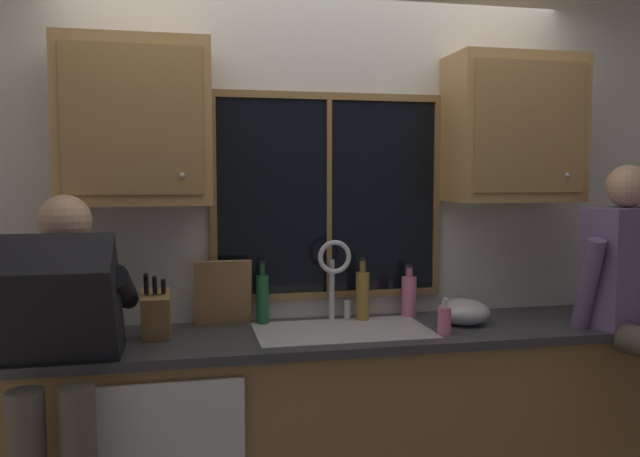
{
  "coord_description": "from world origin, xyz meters",
  "views": [
    {
      "loc": [
        -0.67,
        -3.09,
        1.63
      ],
      "look_at": [
        -0.07,
        -0.3,
        1.39
      ],
      "focal_mm": 35.78,
      "sensor_mm": 36.0,
      "label": 1
    }
  ],
  "objects_px": {
    "knife_block": "(156,315)",
    "bottle_tall_clear": "(409,295)",
    "person_sitting_on_counter": "(639,290)",
    "cutting_board": "(223,293)",
    "bottle_green_glass": "(362,294)",
    "mixing_bowl": "(464,312)",
    "person_standing": "(58,356)",
    "bottle_amber_small": "(262,298)",
    "soap_dispenser": "(444,320)"
  },
  "relations": [
    {
      "from": "knife_block",
      "to": "bottle_tall_clear",
      "type": "relative_size",
      "value": 1.22
    },
    {
      "from": "person_sitting_on_counter",
      "to": "cutting_board",
      "type": "xyz_separation_m",
      "value": [
        -1.86,
        0.49,
        -0.03
      ]
    },
    {
      "from": "bottle_green_glass",
      "to": "mixing_bowl",
      "type": "bearing_deg",
      "value": -21.25
    },
    {
      "from": "knife_block",
      "to": "mixing_bowl",
      "type": "height_order",
      "value": "knife_block"
    },
    {
      "from": "person_standing",
      "to": "bottle_amber_small",
      "type": "height_order",
      "value": "person_standing"
    },
    {
      "from": "person_standing",
      "to": "bottle_green_glass",
      "type": "xyz_separation_m",
      "value": [
        1.32,
        0.5,
        0.09
      ]
    },
    {
      "from": "person_sitting_on_counter",
      "to": "soap_dispenser",
      "type": "distance_m",
      "value": 0.92
    },
    {
      "from": "cutting_board",
      "to": "bottle_green_glass",
      "type": "xyz_separation_m",
      "value": [
        0.68,
        -0.03,
        -0.03
      ]
    },
    {
      "from": "cutting_board",
      "to": "bottle_green_glass",
      "type": "height_order",
      "value": "cutting_board"
    },
    {
      "from": "mixing_bowl",
      "to": "soap_dispenser",
      "type": "xyz_separation_m",
      "value": [
        -0.17,
        -0.17,
        0.01
      ]
    },
    {
      "from": "knife_block",
      "to": "mixing_bowl",
      "type": "relative_size",
      "value": 1.29
    },
    {
      "from": "person_standing",
      "to": "bottle_tall_clear",
      "type": "bearing_deg",
      "value": 18.55
    },
    {
      "from": "person_standing",
      "to": "soap_dispenser",
      "type": "bearing_deg",
      "value": 5.31
    },
    {
      "from": "person_sitting_on_counter",
      "to": "soap_dispenser",
      "type": "bearing_deg",
      "value": 173.12
    },
    {
      "from": "person_standing",
      "to": "cutting_board",
      "type": "bearing_deg",
      "value": 39.35
    },
    {
      "from": "bottle_tall_clear",
      "to": "person_sitting_on_counter",
      "type": "bearing_deg",
      "value": -27.56
    },
    {
      "from": "knife_block",
      "to": "bottle_amber_small",
      "type": "distance_m",
      "value": 0.53
    },
    {
      "from": "bottle_green_glass",
      "to": "knife_block",
      "type": "bearing_deg",
      "value": -168.97
    },
    {
      "from": "mixing_bowl",
      "to": "soap_dispenser",
      "type": "bearing_deg",
      "value": -134.89
    },
    {
      "from": "person_sitting_on_counter",
      "to": "mixing_bowl",
      "type": "xyz_separation_m",
      "value": [
        -0.73,
        0.28,
        -0.13
      ]
    },
    {
      "from": "soap_dispenser",
      "to": "person_sitting_on_counter",
      "type": "bearing_deg",
      "value": -6.88
    },
    {
      "from": "knife_block",
      "to": "person_sitting_on_counter",
      "type": "bearing_deg",
      "value": -7.09
    },
    {
      "from": "person_sitting_on_counter",
      "to": "cutting_board",
      "type": "bearing_deg",
      "value": 165.36
    },
    {
      "from": "mixing_bowl",
      "to": "bottle_green_glass",
      "type": "distance_m",
      "value": 0.49
    },
    {
      "from": "mixing_bowl",
      "to": "bottle_amber_small",
      "type": "xyz_separation_m",
      "value": [
        -0.95,
        0.2,
        0.07
      ]
    },
    {
      "from": "person_standing",
      "to": "mixing_bowl",
      "type": "distance_m",
      "value": 1.81
    },
    {
      "from": "person_sitting_on_counter",
      "to": "knife_block",
      "type": "relative_size",
      "value": 3.92
    },
    {
      "from": "bottle_green_glass",
      "to": "person_standing",
      "type": "bearing_deg",
      "value": -159.28
    },
    {
      "from": "soap_dispenser",
      "to": "bottle_amber_small",
      "type": "bearing_deg",
      "value": 154.32
    },
    {
      "from": "bottle_green_glass",
      "to": "cutting_board",
      "type": "bearing_deg",
      "value": 177.68
    },
    {
      "from": "soap_dispenser",
      "to": "knife_block",
      "type": "bearing_deg",
      "value": 172.76
    },
    {
      "from": "cutting_board",
      "to": "knife_block",
      "type": "bearing_deg",
      "value": -143.94
    },
    {
      "from": "knife_block",
      "to": "mixing_bowl",
      "type": "bearing_deg",
      "value": 0.54
    },
    {
      "from": "knife_block",
      "to": "soap_dispenser",
      "type": "distance_m",
      "value": 1.27
    },
    {
      "from": "person_standing",
      "to": "mixing_bowl",
      "type": "relative_size",
      "value": 6.22
    },
    {
      "from": "knife_block",
      "to": "cutting_board",
      "type": "bearing_deg",
      "value": 36.06
    },
    {
      "from": "soap_dispenser",
      "to": "bottle_green_glass",
      "type": "relative_size",
      "value": 0.55
    },
    {
      "from": "person_sitting_on_counter",
      "to": "bottle_tall_clear",
      "type": "xyz_separation_m",
      "value": [
        -0.94,
        0.49,
        -0.08
      ]
    },
    {
      "from": "mixing_bowl",
      "to": "soap_dispenser",
      "type": "distance_m",
      "value": 0.25
    },
    {
      "from": "person_standing",
      "to": "person_sitting_on_counter",
      "type": "xyz_separation_m",
      "value": [
        2.51,
        0.04,
        0.15
      ]
    },
    {
      "from": "bottle_amber_small",
      "to": "knife_block",
      "type": "bearing_deg",
      "value": -156.46
    },
    {
      "from": "knife_block",
      "to": "bottle_green_glass",
      "type": "xyz_separation_m",
      "value": [
        0.98,
        0.19,
        0.02
      ]
    },
    {
      "from": "knife_block",
      "to": "cutting_board",
      "type": "relative_size",
      "value": 1.01
    },
    {
      "from": "person_sitting_on_counter",
      "to": "mixing_bowl",
      "type": "height_order",
      "value": "person_sitting_on_counter"
    },
    {
      "from": "cutting_board",
      "to": "bottle_amber_small",
      "type": "distance_m",
      "value": 0.19
    },
    {
      "from": "person_standing",
      "to": "person_sitting_on_counter",
      "type": "height_order",
      "value": "person_sitting_on_counter"
    },
    {
      "from": "knife_block",
      "to": "bottle_green_glass",
      "type": "height_order",
      "value": "bottle_green_glass"
    },
    {
      "from": "bottle_tall_clear",
      "to": "bottle_amber_small",
      "type": "bearing_deg",
      "value": -179.47
    },
    {
      "from": "person_standing",
      "to": "cutting_board",
      "type": "xyz_separation_m",
      "value": [
        0.64,
        0.53,
        0.12
      ]
    },
    {
      "from": "person_sitting_on_counter",
      "to": "soap_dispenser",
      "type": "xyz_separation_m",
      "value": [
        -0.9,
        0.11,
        -0.12
      ]
    }
  ]
}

